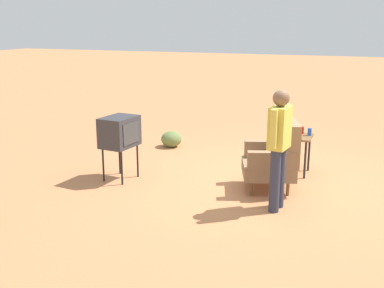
% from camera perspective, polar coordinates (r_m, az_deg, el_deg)
% --- Properties ---
extents(ground_plane, '(60.00, 60.00, 0.00)m').
position_cam_1_polar(ground_plane, '(7.50, 8.83, -4.90)').
color(ground_plane, '#C17A4C').
extents(armchair, '(0.97, 0.98, 1.06)m').
position_cam_1_polar(armchair, '(7.19, 10.07, -1.66)').
color(armchair, brown).
rests_on(armchair, ground).
extents(side_table, '(0.56, 0.56, 0.65)m').
position_cam_1_polar(side_table, '(8.01, 12.30, 0.34)').
color(side_table, black).
rests_on(side_table, ground).
extents(tv_on_stand, '(0.64, 0.50, 1.03)m').
position_cam_1_polar(tv_on_stand, '(7.55, -8.77, 1.42)').
color(tv_on_stand, black).
rests_on(tv_on_stand, ground).
extents(person_standing, '(0.57, 0.27, 1.64)m').
position_cam_1_polar(person_standing, '(6.30, 10.50, 0.17)').
color(person_standing, '#2D3347').
rests_on(person_standing, ground).
extents(bottle_short_clear, '(0.06, 0.06, 0.20)m').
position_cam_1_polar(bottle_short_clear, '(7.96, 11.62, 1.74)').
color(bottle_short_clear, silver).
rests_on(bottle_short_clear, side_table).
extents(bottle_wine_green, '(0.07, 0.07, 0.32)m').
position_cam_1_polar(bottle_wine_green, '(8.12, 11.72, 2.42)').
color(bottle_wine_green, '#1E5623').
rests_on(bottle_wine_green, side_table).
extents(soda_can_blue, '(0.07, 0.07, 0.12)m').
position_cam_1_polar(soda_can_blue, '(8.04, 14.07, 1.45)').
color(soda_can_blue, blue).
rests_on(soda_can_blue, side_table).
extents(soda_can_red, '(0.07, 0.07, 0.12)m').
position_cam_1_polar(soda_can_red, '(8.13, 13.18, 1.64)').
color(soda_can_red, red).
rests_on(soda_can_red, side_table).
extents(flower_vase, '(0.15, 0.10, 0.27)m').
position_cam_1_polar(flower_vase, '(7.83, 11.00, 1.92)').
color(flower_vase, silver).
rests_on(flower_vase, side_table).
extents(shrub_lone, '(0.42, 0.42, 0.32)m').
position_cam_1_polar(shrub_lone, '(9.60, -2.52, 0.60)').
color(shrub_lone, olive).
rests_on(shrub_lone, ground).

